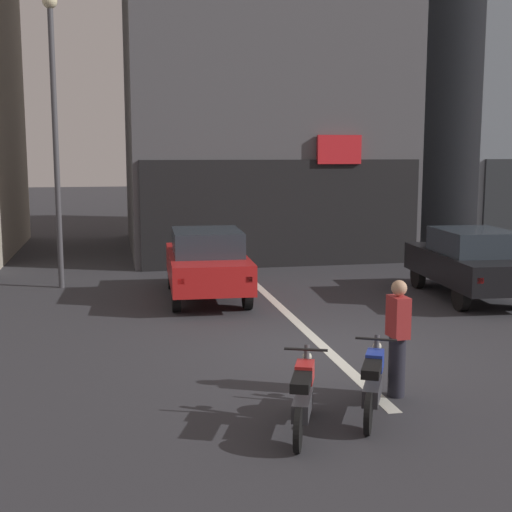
# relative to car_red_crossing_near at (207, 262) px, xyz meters

# --- Properties ---
(ground_plane) EXTENTS (120.00, 120.00, 0.00)m
(ground_plane) POSITION_rel_car_red_crossing_near_xyz_m (1.48, -4.74, -0.89)
(ground_plane) COLOR #333338
(lane_centre_line) EXTENTS (0.20, 18.00, 0.01)m
(lane_centre_line) POSITION_rel_car_red_crossing_near_xyz_m (1.48, 1.26, -0.88)
(lane_centre_line) COLOR silver
(lane_centre_line) RESTS_ON ground
(car_red_crossing_near) EXTENTS (1.94, 4.18, 1.64)m
(car_red_crossing_near) POSITION_rel_car_red_crossing_near_xyz_m (0.00, 0.00, 0.00)
(car_red_crossing_near) COLOR black
(car_red_crossing_near) RESTS_ON ground
(car_black_parked_kerbside) EXTENTS (2.05, 4.21, 1.64)m
(car_black_parked_kerbside) POSITION_rel_car_red_crossing_near_xyz_m (6.10, -1.17, 0.00)
(car_black_parked_kerbside) COLOR black
(car_black_parked_kerbside) RESTS_ON ground
(car_white_down_street) EXTENTS (2.23, 4.28, 1.64)m
(car_white_down_street) POSITION_rel_car_red_crossing_near_xyz_m (3.11, 6.98, 0.00)
(car_white_down_street) COLOR black
(car_white_down_street) RESTS_ON ground
(street_lamp) EXTENTS (0.36, 0.36, 7.20)m
(street_lamp) POSITION_rel_car_red_crossing_near_xyz_m (-3.46, 2.10, 3.46)
(street_lamp) COLOR #47474C
(street_lamp) RESTS_ON ground
(motorcycle_red_row_leftmost) EXTENTS (0.72, 1.59, 0.98)m
(motorcycle_red_row_leftmost) POSITION_rel_car_red_crossing_near_xyz_m (0.11, -8.08, -0.43)
(motorcycle_red_row_leftmost) COLOR black
(motorcycle_red_row_leftmost) RESTS_ON ground
(motorcycle_blue_row_left_mid) EXTENTS (0.81, 1.53, 0.98)m
(motorcycle_blue_row_left_mid) POSITION_rel_car_red_crossing_near_xyz_m (1.13, -7.78, -0.43)
(motorcycle_blue_row_left_mid) COLOR black
(motorcycle_blue_row_left_mid) RESTS_ON ground
(person_by_motorcycles) EXTENTS (0.24, 0.37, 1.67)m
(person_by_motorcycles) POSITION_rel_car_red_crossing_near_xyz_m (1.74, -7.12, -0.03)
(person_by_motorcycles) COLOR #23232D
(person_by_motorcycles) RESTS_ON ground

